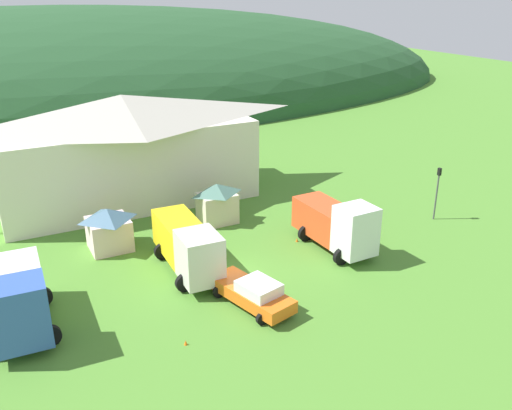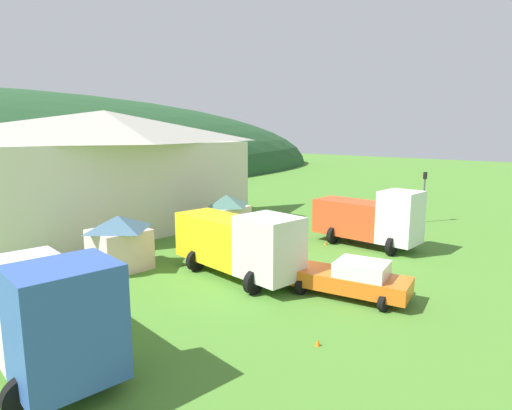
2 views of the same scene
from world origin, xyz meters
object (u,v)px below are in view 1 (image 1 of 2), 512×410
at_px(box_truck_blue, 18,298).
at_px(traffic_light_east, 437,188).
at_px(play_shed_cream, 217,203).
at_px(service_pickup_orange, 253,293).
at_px(traffic_cone_near_pickup, 297,242).
at_px(traffic_cone_mid_row, 186,345).
at_px(flatbed_truck_yellow, 188,245).
at_px(heavy_rig_white, 337,224).
at_px(depot_building, 125,148).
at_px(play_shed_pink, 109,228).

height_order(box_truck_blue, traffic_light_east, traffic_light_east).
height_order(play_shed_cream, service_pickup_orange, play_shed_cream).
bearing_deg(traffic_cone_near_pickup, traffic_cone_mid_row, -145.78).
distance_m(flatbed_truck_yellow, traffic_light_east, 19.36).
relative_size(play_shed_cream, traffic_cone_mid_row, 5.99).
bearing_deg(traffic_cone_near_pickup, service_pickup_orange, -137.78).
bearing_deg(heavy_rig_white, service_pickup_orange, -67.41).
relative_size(depot_building, flatbed_truck_yellow, 2.83).
distance_m(play_shed_pink, service_pickup_orange, 11.94).
distance_m(play_shed_cream, traffic_light_east, 16.29).
bearing_deg(heavy_rig_white, traffic_cone_mid_row, -69.00).
bearing_deg(traffic_light_east, play_shed_cream, 154.41).
distance_m(traffic_light_east, traffic_cone_mid_row, 23.12).
distance_m(heavy_rig_white, service_pickup_orange, 8.94).
relative_size(play_shed_cream, play_shed_pink, 1.06).
xyz_separation_m(service_pickup_orange, traffic_cone_near_pickup, (6.44, 5.84, -0.83)).
height_order(heavy_rig_white, traffic_cone_mid_row, heavy_rig_white).
bearing_deg(play_shed_cream, play_shed_pink, -175.01).
relative_size(play_shed_cream, service_pickup_orange, 0.54).
relative_size(depot_building, box_truck_blue, 3.15).
relative_size(flatbed_truck_yellow, service_pickup_orange, 1.33).
xyz_separation_m(play_shed_pink, traffic_cone_near_pickup, (11.61, -4.90, -1.47)).
relative_size(depot_building, service_pickup_orange, 3.77).
relative_size(service_pickup_orange, traffic_light_east, 1.40).
bearing_deg(depot_building, play_shed_pink, -113.60).
height_order(flatbed_truck_yellow, traffic_light_east, traffic_light_east).
bearing_deg(traffic_light_east, depot_building, 142.77).
xyz_separation_m(flatbed_truck_yellow, traffic_cone_near_pickup, (8.13, 0.58, -1.82)).
xyz_separation_m(play_shed_pink, flatbed_truck_yellow, (3.48, -5.48, 0.34)).
bearing_deg(traffic_light_east, play_shed_pink, 164.52).
xyz_separation_m(play_shed_cream, traffic_cone_mid_row, (-7.51, -13.08, -1.56)).
height_order(play_shed_pink, heavy_rig_white, heavy_rig_white).
distance_m(depot_building, traffic_cone_mid_row, 21.32).
bearing_deg(depot_building, traffic_cone_near_pickup, -58.73).
relative_size(box_truck_blue, traffic_cone_mid_row, 13.32).
distance_m(depot_building, play_shed_cream, 9.27).
distance_m(box_truck_blue, flatbed_truck_yellow, 9.95).
relative_size(flatbed_truck_yellow, traffic_cone_mid_row, 14.83).
height_order(heavy_rig_white, service_pickup_orange, heavy_rig_white).
bearing_deg(play_shed_cream, heavy_rig_white, -56.63).
height_order(play_shed_cream, heavy_rig_white, heavy_rig_white).
distance_m(heavy_rig_white, traffic_cone_mid_row, 13.83).
distance_m(play_shed_pink, traffic_light_east, 23.69).
xyz_separation_m(heavy_rig_white, traffic_cone_mid_row, (-12.65, -5.27, -1.85)).
height_order(depot_building, traffic_cone_mid_row, depot_building).
height_order(box_truck_blue, traffic_cone_near_pickup, box_truck_blue).
height_order(depot_building, play_shed_pink, depot_building).
bearing_deg(traffic_cone_mid_row, box_truck_blue, 144.42).
bearing_deg(heavy_rig_white, play_shed_pink, -119.73).
relative_size(depot_building, play_shed_pink, 7.41).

